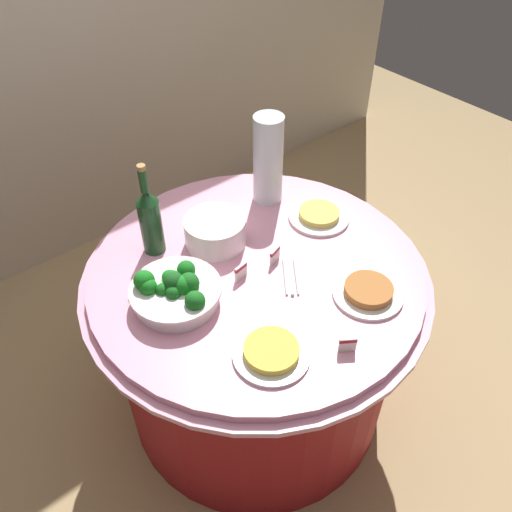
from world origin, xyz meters
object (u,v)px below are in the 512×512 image
at_px(food_plate_fried_egg, 271,352).
at_px(label_placard_rear, 348,344).
at_px(food_plate_noodles, 319,216).
at_px(food_plate_peanuts, 368,292).
at_px(decorative_fruit_vase, 268,164).
at_px(label_placard_mid, 241,271).
at_px(broccoli_bowl, 175,291).
at_px(wine_bottle, 150,220).
at_px(serving_tongs, 291,278).
at_px(plate_stack, 215,231).
at_px(label_placard_front, 275,255).

bearing_deg(food_plate_fried_egg, label_placard_rear, -35.15).
bearing_deg(food_plate_noodles, food_plate_peanuts, -112.19).
height_order(decorative_fruit_vase, label_placard_mid, decorative_fruit_vase).
relative_size(food_plate_peanuts, label_placard_rear, 4.00).
xyz_separation_m(broccoli_bowl, decorative_fruit_vase, (0.56, 0.23, 0.11)).
xyz_separation_m(wine_bottle, food_plate_fried_egg, (0.02, -0.59, -0.11)).
bearing_deg(serving_tongs, label_placard_rear, -102.62).
distance_m(wine_bottle, food_plate_peanuts, 0.73).
xyz_separation_m(serving_tongs, food_plate_peanuts, (0.14, -0.20, 0.01)).
bearing_deg(label_placard_rear, wine_bottle, 105.00).
height_order(plate_stack, label_placard_mid, plate_stack).
bearing_deg(plate_stack, decorative_fruit_vase, 15.52).
bearing_deg(broccoli_bowl, label_placard_rear, -60.10).
bearing_deg(food_plate_fried_egg, wine_bottle, 91.67).
relative_size(food_plate_fried_egg, label_placard_front, 4.00).
distance_m(wine_bottle, serving_tongs, 0.49).
bearing_deg(label_placard_front, serving_tongs, -98.59).
distance_m(label_placard_front, label_placard_mid, 0.13).
relative_size(label_placard_front, label_placard_rear, 1.00).
bearing_deg(plate_stack, label_placard_rear, -89.05).
height_order(serving_tongs, food_plate_peanuts, food_plate_peanuts).
bearing_deg(food_plate_noodles, serving_tongs, -149.89).
distance_m(decorative_fruit_vase, serving_tongs, 0.47).
bearing_deg(label_placard_front, broccoli_bowl, 170.99).
height_order(food_plate_noodles, label_placard_front, label_placard_front).
distance_m(decorative_fruit_vase, food_plate_noodles, 0.26).
bearing_deg(decorative_fruit_vase, serving_tongs, -120.56).
height_order(label_placard_front, label_placard_mid, same).
height_order(broccoli_bowl, decorative_fruit_vase, decorative_fruit_vase).
bearing_deg(decorative_fruit_vase, food_plate_fried_egg, -129.39).
bearing_deg(broccoli_bowl, food_plate_fried_egg, -74.85).
distance_m(broccoli_bowl, food_plate_fried_egg, 0.35).
xyz_separation_m(decorative_fruit_vase, label_placard_front, (-0.21, -0.29, -0.12)).
distance_m(wine_bottle, food_plate_noodles, 0.61).
distance_m(food_plate_fried_egg, label_placard_front, 0.38).
distance_m(broccoli_bowl, food_plate_noodles, 0.63).
height_order(decorative_fruit_vase, food_plate_peanuts, decorative_fruit_vase).
relative_size(food_plate_peanuts, label_placard_front, 4.00).
distance_m(plate_stack, label_placard_rear, 0.61).
bearing_deg(food_plate_fried_egg, serving_tongs, 37.76).
xyz_separation_m(broccoli_bowl, food_plate_noodles, (0.62, 0.02, -0.03)).
height_order(food_plate_noodles, food_plate_peanuts, food_plate_peanuts).
height_order(food_plate_fried_egg, label_placard_rear, label_placard_rear).
xyz_separation_m(food_plate_noodles, label_placard_front, (-0.27, -0.07, 0.02)).
bearing_deg(food_plate_fried_egg, label_placard_front, 47.81).
distance_m(wine_bottle, label_placard_front, 0.42).
bearing_deg(food_plate_peanuts, label_placard_front, 112.38).
bearing_deg(food_plate_peanuts, broccoli_bowl, 143.11).
xyz_separation_m(food_plate_noodles, label_placard_mid, (-0.41, -0.06, 0.02)).
xyz_separation_m(broccoli_bowl, plate_stack, (0.26, 0.15, 0.00)).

